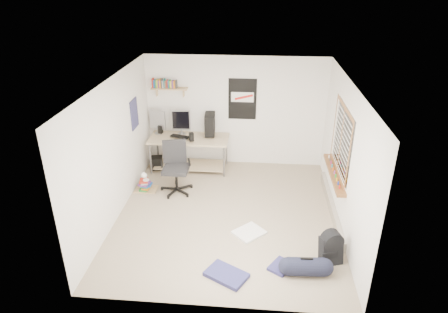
# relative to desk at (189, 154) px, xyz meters

# --- Properties ---
(floor) EXTENTS (4.00, 4.50, 0.01)m
(floor) POSITION_rel_desk_xyz_m (1.00, -1.80, -0.37)
(floor) COLOR gray
(floor) RESTS_ON ground
(ceiling) EXTENTS (4.00, 4.50, 0.01)m
(ceiling) POSITION_rel_desk_xyz_m (1.00, -1.80, 2.14)
(ceiling) COLOR white
(ceiling) RESTS_ON ground
(back_wall) EXTENTS (4.00, 0.01, 2.50)m
(back_wall) POSITION_rel_desk_xyz_m (1.00, 0.45, 0.89)
(back_wall) COLOR silver
(back_wall) RESTS_ON ground
(left_wall) EXTENTS (0.01, 4.50, 2.50)m
(left_wall) POSITION_rel_desk_xyz_m (-1.00, -1.80, 0.89)
(left_wall) COLOR silver
(left_wall) RESTS_ON ground
(right_wall) EXTENTS (0.01, 4.50, 2.50)m
(right_wall) POSITION_rel_desk_xyz_m (3.01, -1.80, 0.89)
(right_wall) COLOR silver
(right_wall) RESTS_ON ground
(desk) EXTENTS (1.78, 0.83, 0.80)m
(desk) POSITION_rel_desk_xyz_m (0.00, 0.00, 0.00)
(desk) COLOR #CCBD8E
(desk) RESTS_ON floor
(monitor_left) EXTENTS (0.40, 0.22, 0.43)m
(monitor_left) POSITION_rel_desk_xyz_m (-0.73, 0.20, 0.65)
(monitor_left) COLOR #96969A
(monitor_left) RESTS_ON desk
(monitor_right) EXTENTS (0.42, 0.13, 0.45)m
(monitor_right) POSITION_rel_desk_xyz_m (-0.19, 0.20, 0.66)
(monitor_right) COLOR #99989D
(monitor_right) RESTS_ON desk
(pc_tower) EXTENTS (0.24, 0.46, 0.47)m
(pc_tower) POSITION_rel_desk_xyz_m (0.45, 0.20, 0.67)
(pc_tower) COLOR black
(pc_tower) RESTS_ON desk
(keyboard) EXTENTS (0.46, 0.27, 0.02)m
(keyboard) POSITION_rel_desk_xyz_m (-0.19, -0.05, 0.44)
(keyboard) COLOR black
(keyboard) RESTS_ON desk
(speaker_left) EXTENTS (0.11, 0.11, 0.18)m
(speaker_left) POSITION_rel_desk_xyz_m (-0.67, 0.14, 0.52)
(speaker_left) COLOR black
(speaker_left) RESTS_ON desk
(speaker_right) EXTENTS (0.12, 0.12, 0.18)m
(speaker_right) POSITION_rel_desk_xyz_m (0.10, -0.24, 0.52)
(speaker_right) COLOR black
(speaker_right) RESTS_ON desk
(office_chair) EXTENTS (0.85, 0.85, 1.06)m
(office_chair) POSITION_rel_desk_xyz_m (-0.09, -1.04, 0.12)
(office_chair) COLOR black
(office_chair) RESTS_ON floor
(wall_shelf) EXTENTS (0.80, 0.22, 0.24)m
(wall_shelf) POSITION_rel_desk_xyz_m (-0.45, 0.34, 1.42)
(wall_shelf) COLOR tan
(wall_shelf) RESTS_ON back_wall
(poster_back_wall) EXTENTS (0.62, 0.03, 0.92)m
(poster_back_wall) POSITION_rel_desk_xyz_m (1.15, 0.43, 1.19)
(poster_back_wall) COLOR black
(poster_back_wall) RESTS_ON back_wall
(poster_left_wall) EXTENTS (0.02, 0.42, 0.60)m
(poster_left_wall) POSITION_rel_desk_xyz_m (-0.98, -0.60, 1.14)
(poster_left_wall) COLOR navy
(poster_left_wall) RESTS_ON left_wall
(window) EXTENTS (0.10, 1.50, 1.26)m
(window) POSITION_rel_desk_xyz_m (2.95, -1.50, 1.08)
(window) COLOR brown
(window) RESTS_ON right_wall
(baseboard_heater) EXTENTS (0.08, 2.50, 0.18)m
(baseboard_heater) POSITION_rel_desk_xyz_m (2.96, -1.50, -0.28)
(baseboard_heater) COLOR #B7B2A8
(baseboard_heater) RESTS_ON floor
(backpack) EXTENTS (0.39, 0.35, 0.44)m
(backpack) POSITION_rel_desk_xyz_m (2.71, -2.96, -0.16)
(backpack) COLOR black
(backpack) RESTS_ON floor
(duffel_bag) EXTENTS (0.29, 0.29, 0.55)m
(duffel_bag) POSITION_rel_desk_xyz_m (2.30, -3.31, -0.22)
(duffel_bag) COLOR black
(duffel_bag) RESTS_ON floor
(tshirt) EXTENTS (0.64, 0.63, 0.04)m
(tshirt) POSITION_rel_desk_xyz_m (1.43, -2.37, -0.34)
(tshirt) COLOR silver
(tshirt) RESTS_ON floor
(jeans_a) EXTENTS (0.71, 0.63, 0.07)m
(jeans_a) POSITION_rel_desk_xyz_m (1.13, -3.46, -0.34)
(jeans_a) COLOR navy
(jeans_a) RESTS_ON floor
(jeans_b) EXTENTS (0.44, 0.46, 0.05)m
(jeans_b) POSITION_rel_desk_xyz_m (1.94, -3.20, -0.34)
(jeans_b) COLOR navy
(jeans_b) RESTS_ON floor
(book_stack) EXTENTS (0.52, 0.47, 0.30)m
(book_stack) POSITION_rel_desk_xyz_m (-0.75, -1.03, -0.21)
(book_stack) COLOR brown
(book_stack) RESTS_ON floor
(desk_lamp) EXTENTS (0.15, 0.22, 0.21)m
(desk_lamp) POSITION_rel_desk_xyz_m (-0.73, -1.05, 0.02)
(desk_lamp) COLOR white
(desk_lamp) RESTS_ON book_stack
(subwoofer) EXTENTS (0.30, 0.30, 0.28)m
(subwoofer) POSITION_rel_desk_xyz_m (-0.75, -0.05, -0.22)
(subwoofer) COLOR black
(subwoofer) RESTS_ON floor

